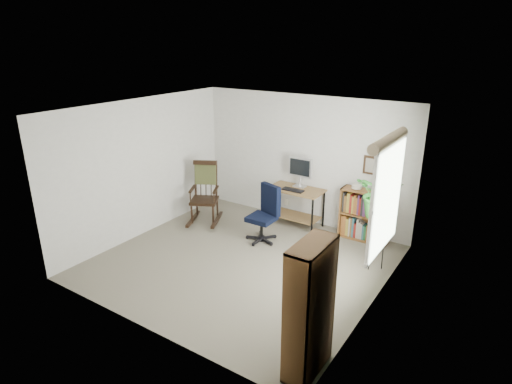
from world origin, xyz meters
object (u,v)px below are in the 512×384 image
Objects in this scene: office_chair at (262,214)px; rocking_chair at (204,193)px; desk at (295,207)px; low_bookshelf at (365,215)px; tall_bookshelf at (310,309)px.

rocking_chair is at bearing -166.99° from office_chair.
rocking_chair reaches higher than office_chair.
low_bookshelf reaches higher than desk.
office_chair is at bearing -100.49° from desk.
rocking_chair is at bearing 144.70° from tall_bookshelf.
low_bookshelf is (2.82, 0.92, -0.14)m from rocking_chair.
rocking_chair is 1.30× the size of low_bookshelf.
office_chair reaches higher than desk.
rocking_chair is at bearing -152.25° from desk.
tall_bookshelf is (1.89, -3.23, 0.39)m from desk.
office_chair is 3.11m from tall_bookshelf.
low_bookshelf is 0.61× the size of tall_bookshelf.
desk is 0.67× the size of tall_bookshelf.
tall_bookshelf reaches higher than rocking_chair.
office_chair is 0.85× the size of rocking_chair.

